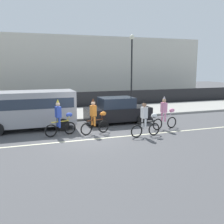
% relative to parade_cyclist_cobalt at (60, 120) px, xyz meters
% --- Properties ---
extents(ground_plane, '(80.00, 80.00, 0.00)m').
position_rel_parade_cyclist_cobalt_xyz_m(ground_plane, '(1.35, -0.72, -0.84)').
color(ground_plane, '#4C4C4F').
extents(road_centre_line, '(36.00, 0.14, 0.01)m').
position_rel_parade_cyclist_cobalt_xyz_m(road_centre_line, '(1.35, -1.22, -0.84)').
color(road_centre_line, beige).
rests_on(road_centre_line, ground).
extents(sidewalk_curb, '(60.00, 5.00, 0.15)m').
position_rel_parade_cyclist_cobalt_xyz_m(sidewalk_curb, '(1.35, 5.78, -0.77)').
color(sidewalk_curb, '#9E9B93').
rests_on(sidewalk_curb, ground).
extents(fence_line, '(40.00, 0.08, 1.40)m').
position_rel_parade_cyclist_cobalt_xyz_m(fence_line, '(1.35, 8.68, -0.14)').
color(fence_line, black).
rests_on(fence_line, ground).
extents(building_backdrop, '(28.00, 8.00, 6.67)m').
position_rel_parade_cyclist_cobalt_xyz_m(building_backdrop, '(4.20, 17.28, 2.49)').
color(building_backdrop, beige).
rests_on(building_backdrop, ground).
extents(parade_cyclist_cobalt, '(1.69, 0.59, 1.92)m').
position_rel_parade_cyclist_cobalt_xyz_m(parade_cyclist_cobalt, '(0.00, 0.00, 0.00)').
color(parade_cyclist_cobalt, black).
rests_on(parade_cyclist_cobalt, ground).
extents(parade_cyclist_orange, '(1.69, 0.58, 1.92)m').
position_rel_parade_cyclist_cobalt_xyz_m(parade_cyclist_orange, '(1.79, -0.25, 0.00)').
color(parade_cyclist_orange, black).
rests_on(parade_cyclist_orange, ground).
extents(parade_cyclist_zebra, '(1.72, 0.50, 1.92)m').
position_rel_parade_cyclist_cobalt_xyz_m(parade_cyclist_zebra, '(4.09, -1.62, 0.00)').
color(parade_cyclist_zebra, black).
rests_on(parade_cyclist_zebra, ground).
extents(parade_cyclist_pink, '(1.71, 0.53, 1.92)m').
position_rel_parade_cyclist_cobalt_xyz_m(parade_cyclist_pink, '(5.87, -0.50, 0.00)').
color(parade_cyclist_pink, black).
rests_on(parade_cyclist_pink, ground).
extents(parked_van_grey, '(5.00, 2.22, 2.18)m').
position_rel_parade_cyclist_cobalt_xyz_m(parked_van_grey, '(-1.36, 1.98, 0.44)').
color(parked_van_grey, '#99999E').
rests_on(parked_van_grey, ground).
extents(parked_car_black, '(4.10, 1.92, 1.64)m').
position_rel_parade_cyclist_cobalt_xyz_m(parked_car_black, '(3.87, 1.99, -0.06)').
color(parked_car_black, black).
rests_on(parked_car_black, ground).
extents(street_lamp_post, '(0.36, 0.36, 5.86)m').
position_rel_parade_cyclist_cobalt_xyz_m(street_lamp_post, '(6.60, 6.08, 3.15)').
color(street_lamp_post, black).
rests_on(street_lamp_post, sidewalk_curb).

